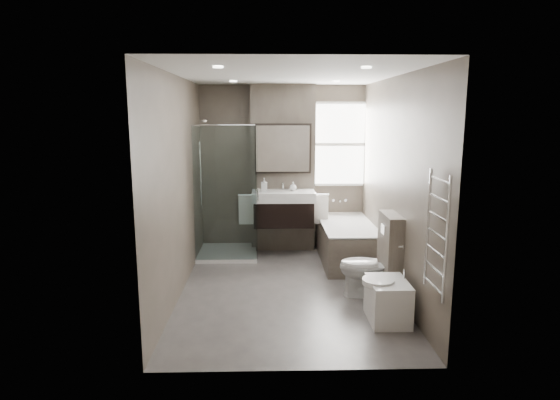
{
  "coord_description": "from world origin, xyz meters",
  "views": [
    {
      "loc": [
        -0.24,
        -5.55,
        2.17
      ],
      "look_at": [
        -0.09,
        0.15,
        1.1
      ],
      "focal_mm": 30.0,
      "sensor_mm": 36.0,
      "label": 1
    }
  ],
  "objects_px": {
    "bathtub": "(347,240)",
    "bidet": "(387,300)",
    "toilet": "(370,267)",
    "vanity": "(283,208)"
  },
  "relations": [
    {
      "from": "vanity",
      "to": "bidet",
      "type": "distance_m",
      "value": 2.63
    },
    {
      "from": "toilet",
      "to": "bidet",
      "type": "bearing_deg",
      "value": 14.29
    },
    {
      "from": "bathtub",
      "to": "bidet",
      "type": "bearing_deg",
      "value": -87.52
    },
    {
      "from": "vanity",
      "to": "bidet",
      "type": "bearing_deg",
      "value": -66.83
    },
    {
      "from": "bathtub",
      "to": "toilet",
      "type": "bearing_deg",
      "value": -88.12
    },
    {
      "from": "vanity",
      "to": "toilet",
      "type": "bearing_deg",
      "value": -60.23
    },
    {
      "from": "bathtub",
      "to": "bidet",
      "type": "relative_size",
      "value": 2.82
    },
    {
      "from": "vanity",
      "to": "toilet",
      "type": "relative_size",
      "value": 1.31
    },
    {
      "from": "toilet",
      "to": "bidet",
      "type": "xyz_separation_m",
      "value": [
        0.04,
        -0.67,
        -0.13
      ]
    },
    {
      "from": "bathtub",
      "to": "toilet",
      "type": "distance_m",
      "value": 1.37
    }
  ]
}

